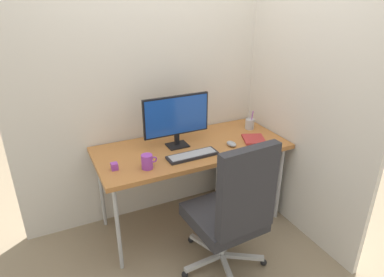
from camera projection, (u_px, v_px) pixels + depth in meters
The scene contains 13 objects.
ground_plane at pixel (192, 220), 3.03m from camera, with size 8.00×8.00×0.00m, color gray.
wall_back at pixel (172, 56), 2.76m from camera, with size 2.69×0.04×2.80m, color silver.
wall_side_right at pixel (293, 59), 2.64m from camera, with size 0.04×1.83×2.80m, color silver.
desk at pixel (192, 150), 2.74m from camera, with size 1.55×0.68×0.74m.
office_chair at pixel (232, 210), 2.27m from camera, with size 0.63×0.65×1.07m.
filing_cabinet at pixel (245, 180), 3.10m from camera, with size 0.36×0.47×0.58m.
monitor at pixel (176, 117), 2.63m from camera, with size 0.54×0.13×0.42m.
keyboard at pixel (192, 155), 2.55m from camera, with size 0.40×0.13×0.02m.
mouse at pixel (231, 144), 2.72m from camera, with size 0.06×0.10×0.03m, color #9EA0A5.
pen_holder at pixel (250, 124), 3.04m from camera, with size 0.08×0.08×0.18m.
notebook at pixel (254, 139), 2.82m from camera, with size 0.17×0.20×0.02m, color #B23333.
coffee_mug at pixel (147, 162), 2.37m from camera, with size 0.12×0.08×0.11m.
desk_clamp_accessory at pixel (114, 166), 2.36m from camera, with size 0.05×0.05×0.05m, color purple.
Camera 1 is at (-1.06, -2.22, 1.91)m, focal length 31.46 mm.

